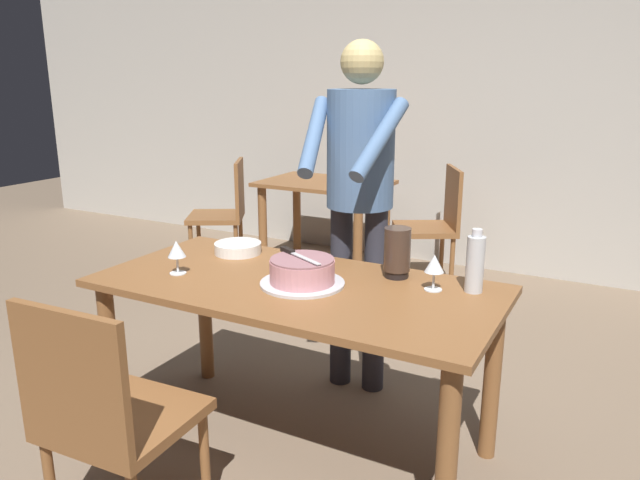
% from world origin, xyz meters
% --- Properties ---
extents(ground_plane, '(14.00, 14.00, 0.00)m').
position_xyz_m(ground_plane, '(0.00, 0.00, 0.00)').
color(ground_plane, '#7A6651').
extents(back_wall, '(10.00, 0.12, 2.70)m').
position_xyz_m(back_wall, '(0.00, 2.96, 1.35)').
color(back_wall, '#BCB7AD').
rests_on(back_wall, ground_plane).
extents(main_dining_table, '(1.64, 0.79, 0.75)m').
position_xyz_m(main_dining_table, '(0.00, 0.00, 0.63)').
color(main_dining_table, brown).
rests_on(main_dining_table, ground_plane).
extents(cake_on_platter, '(0.34, 0.34, 0.11)m').
position_xyz_m(cake_on_platter, '(0.04, -0.01, 0.80)').
color(cake_on_platter, silver).
rests_on(cake_on_platter, main_dining_table).
extents(cake_knife, '(0.25, 0.14, 0.02)m').
position_xyz_m(cake_knife, '(-0.03, 0.02, 0.87)').
color(cake_knife, silver).
rests_on(cake_knife, cake_on_platter).
extents(plate_stack, '(0.22, 0.22, 0.05)m').
position_xyz_m(plate_stack, '(-0.45, 0.24, 0.78)').
color(plate_stack, white).
rests_on(plate_stack, main_dining_table).
extents(wine_glass_near, '(0.08, 0.08, 0.14)m').
position_xyz_m(wine_glass_near, '(0.52, 0.18, 0.85)').
color(wine_glass_near, silver).
rests_on(wine_glass_near, main_dining_table).
extents(wine_glass_far, '(0.08, 0.08, 0.14)m').
position_xyz_m(wine_glass_far, '(-0.50, -0.13, 0.85)').
color(wine_glass_far, silver).
rests_on(wine_glass_far, main_dining_table).
extents(water_bottle, '(0.07, 0.07, 0.25)m').
position_xyz_m(water_bottle, '(0.66, 0.24, 0.86)').
color(water_bottle, silver).
rests_on(water_bottle, main_dining_table).
extents(hurricane_lamp, '(0.11, 0.11, 0.21)m').
position_xyz_m(hurricane_lamp, '(0.33, 0.26, 0.86)').
color(hurricane_lamp, black).
rests_on(hurricane_lamp, main_dining_table).
extents(person_cutting_cake, '(0.47, 0.56, 1.72)m').
position_xyz_m(person_cutting_cake, '(-0.00, 0.61, 1.08)').
color(person_cutting_cake, '#2D2D38').
rests_on(person_cutting_cake, ground_plane).
extents(chair_near_side, '(0.46, 0.46, 0.90)m').
position_xyz_m(chair_near_side, '(-0.26, -0.77, 0.49)').
color(chair_near_side, brown).
rests_on(chair_near_side, ground_plane).
extents(background_table, '(1.00, 0.70, 0.74)m').
position_xyz_m(background_table, '(-1.05, 2.26, 0.58)').
color(background_table, brown).
rests_on(background_table, ground_plane).
extents(background_chair_1, '(0.60, 0.60, 0.90)m').
position_xyz_m(background_chair_1, '(-0.16, 2.36, 0.49)').
color(background_chair_1, brown).
rests_on(background_chair_1, ground_plane).
extents(background_chair_2, '(0.60, 0.60, 0.90)m').
position_xyz_m(background_chair_2, '(-1.82, 1.94, 0.49)').
color(background_chair_2, brown).
rests_on(background_chair_2, ground_plane).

